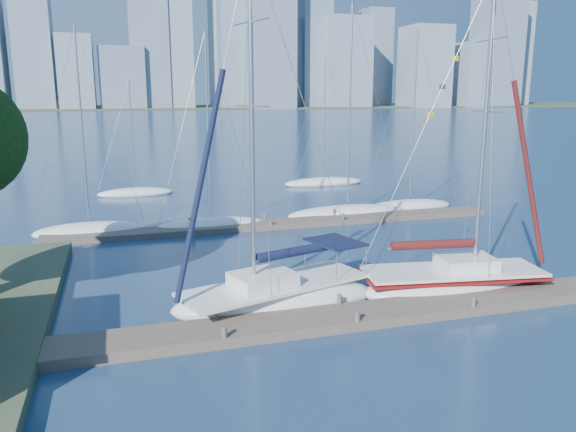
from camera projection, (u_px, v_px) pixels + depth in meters
name	position (u px, v px, depth m)	size (l,w,h in m)	color
ground	(348.00, 322.00, 21.79)	(700.00, 700.00, 0.00)	navy
near_dock	(348.00, 317.00, 21.75)	(26.00, 2.00, 0.40)	brown
far_dock	(282.00, 224.00, 37.28)	(30.00, 1.80, 0.36)	brown
far_shore	(131.00, 108.00, 320.98)	(800.00, 100.00, 1.50)	#38472D
sailboat_navy	(275.00, 280.00, 23.10)	(9.09, 5.21, 14.72)	white
sailboat_maroon	(454.00, 267.00, 24.95)	(8.88, 4.05, 14.21)	white
bg_boat_0	(90.00, 230.00, 35.09)	(7.19, 4.20, 12.91)	white
bg_boat_1	(211.00, 225.00, 36.70)	(7.51, 4.52, 12.78)	white
bg_boat_3	(348.00, 212.00, 40.44)	(9.12, 2.77, 14.96)	white
bg_boat_4	(410.00, 206.00, 42.76)	(7.20, 4.68, 13.54)	white
bg_boat_6	(136.00, 193.00, 48.59)	(6.66, 3.99, 9.98)	white
bg_boat_7	(324.00, 182.00, 54.05)	(8.09, 3.37, 12.41)	white
skyline	(167.00, 38.00, 290.68)	(503.93, 51.31, 124.65)	#8398A9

